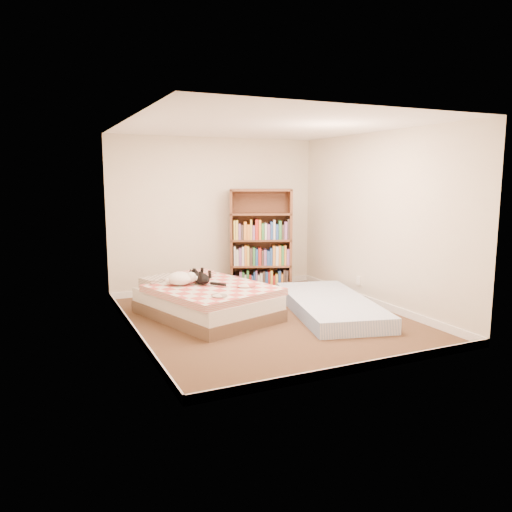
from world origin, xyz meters
name	(u,v)px	position (x,y,z in m)	size (l,w,h in m)	color
room	(269,230)	(0.00, 0.00, 1.20)	(3.51, 4.01, 2.51)	#41301C
bed	(206,300)	(-0.69, 0.51, 0.22)	(1.76, 2.12, 0.49)	brown
bookshelf	(260,255)	(0.64, 1.64, 0.60)	(1.13, 0.70, 1.68)	#4E2F1A
floor_mattress	(330,305)	(0.93, -0.04, 0.10)	(1.01, 2.26, 0.20)	#7E9BD2
black_cat	(201,278)	(-0.72, 0.64, 0.51)	(0.26, 0.73, 0.17)	black
white_dog	(181,278)	(-1.00, 0.62, 0.53)	(0.43, 0.46, 0.18)	white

